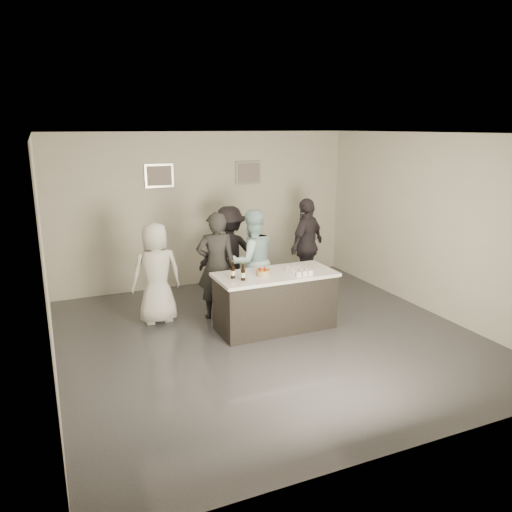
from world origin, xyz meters
The scene contains 19 objects.
floor centered at (0.00, 0.00, 0.00)m, with size 6.00×6.00×0.00m, color #3D3D42.
ceiling centered at (0.00, 0.00, 3.00)m, with size 6.00×6.00×0.00m, color white.
wall_back centered at (0.00, 3.00, 1.50)m, with size 6.00×0.04×3.00m, color beige.
wall_front centered at (0.00, -3.00, 1.50)m, with size 6.00×0.04×3.00m, color beige.
wall_left centered at (-3.00, 0.00, 1.50)m, with size 0.04×6.00×3.00m, color beige.
wall_right centered at (3.00, 0.00, 1.50)m, with size 0.04×6.00×3.00m, color beige.
picture_left centered at (-0.90, 2.97, 2.20)m, with size 0.54×0.04×0.44m, color #B2B2B7.
picture_right centered at (0.90, 2.97, 2.20)m, with size 0.54×0.04×0.44m, color #B2B2B7.
bar_counter centered at (0.24, 0.30, 0.45)m, with size 1.86×0.86×0.90m, color white.
cake centered at (0.02, 0.27, 0.94)m, with size 0.21×0.21×0.07m, color orange.
beer_bottle_a centered at (-0.46, 0.30, 1.03)m, with size 0.07×0.07×0.26m, color black.
beer_bottle_b centered at (-0.36, 0.15, 1.03)m, with size 0.07×0.07×0.26m, color black.
tumbler_cluster centered at (0.59, 0.17, 0.94)m, with size 0.30×0.40×0.08m, color #CB6F13.
candles centered at (-0.13, -0.04, 0.90)m, with size 0.24×0.08×0.01m, color pink.
person_main_black centered at (-0.45, 1.10, 0.89)m, with size 0.65×0.42×1.78m, color black.
person_main_blue centered at (0.21, 1.16, 0.88)m, with size 0.86×0.67×1.77m, color #A7D4DA.
person_guest_left centered at (-1.39, 1.29, 0.82)m, with size 0.80×0.52×1.64m, color silver.
person_guest_right centered at (1.58, 1.73, 0.90)m, with size 1.06×0.44×1.80m, color #322D35.
person_guest_back centered at (0.09, 1.93, 0.86)m, with size 1.11×0.64×1.71m, color black.
Camera 1 is at (-2.96, -6.34, 3.09)m, focal length 35.00 mm.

